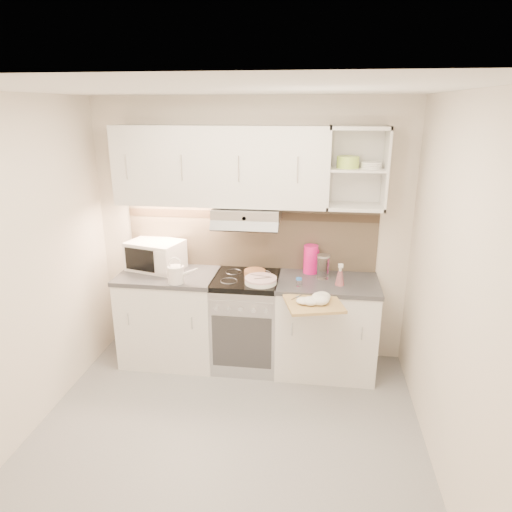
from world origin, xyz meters
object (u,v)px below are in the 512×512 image
Objects in this scene: plate_stack at (261,280)px; glass_jar at (323,267)px; microwave at (156,255)px; watering_can at (177,274)px; pink_pitcher at (311,259)px; spray_bottle at (340,276)px; cutting_board at (314,304)px; electric_range at (247,321)px.

plate_stack is 0.59m from glass_jar.
watering_can is at bearing -31.79° from microwave.
microwave reaches higher than pink_pitcher.
microwave reaches higher than spray_bottle.
spray_bottle is 0.45m from cutting_board.
pink_pitcher is 1.27× the size of spray_bottle.
spray_bottle is at bearing 8.97° from microwave.
cutting_board is (0.04, -0.66, -0.16)m from pink_pitcher.
cutting_board is at bearing -109.76° from pink_pitcher.
cutting_board is at bearing -34.38° from plate_stack.
cutting_board is (0.63, -0.46, 0.42)m from electric_range.
pink_pitcher is 0.39m from spray_bottle.
watering_can is at bearing -173.30° from plate_stack.
spray_bottle is at bearing 5.96° from watering_can.
watering_can is at bearing 154.05° from cutting_board.
spray_bottle reaches higher than cutting_board.
spray_bottle is (0.70, 0.05, 0.06)m from plate_stack.
electric_range is 4.02× the size of glass_jar.
pink_pitcher is 1.20× the size of glass_jar.
glass_jar is 0.51× the size of cutting_board.
watering_can is (-0.59, -0.22, 0.53)m from electric_range.
cutting_board is (-0.07, -0.53, -0.14)m from glass_jar.
spray_bottle is at bearing 4.23° from plate_stack.
plate_stack is (1.06, -0.25, -0.11)m from microwave.
glass_jar is (0.55, 0.20, 0.09)m from plate_stack.
microwave is at bearing 133.27° from watering_can.
electric_range is at bearing 129.00° from cutting_board.
electric_range is at bearing 20.87° from watering_can.
plate_stack is (0.74, 0.09, -0.06)m from watering_can.
glass_jar is at bearing 13.72° from microwave.
pink_pitcher is at bearing 18.87° from electric_range.
watering_can reaches higher than cutting_board.
electric_range is 0.83m from watering_can.
cutting_board is at bearing -10.60° from watering_can.
spray_bottle is at bearing -45.63° from glass_jar.
plate_stack is at bearing -177.62° from spray_bottle.
watering_can is (0.31, -0.34, -0.05)m from microwave.
microwave is at bearing 178.34° from glass_jar.
microwave is 2.54× the size of glass_jar.
plate_stack is 1.36× the size of spray_bottle.
pink_pitcher is (0.43, 0.33, 0.11)m from plate_stack.
pink_pitcher is 0.68m from cutting_board.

